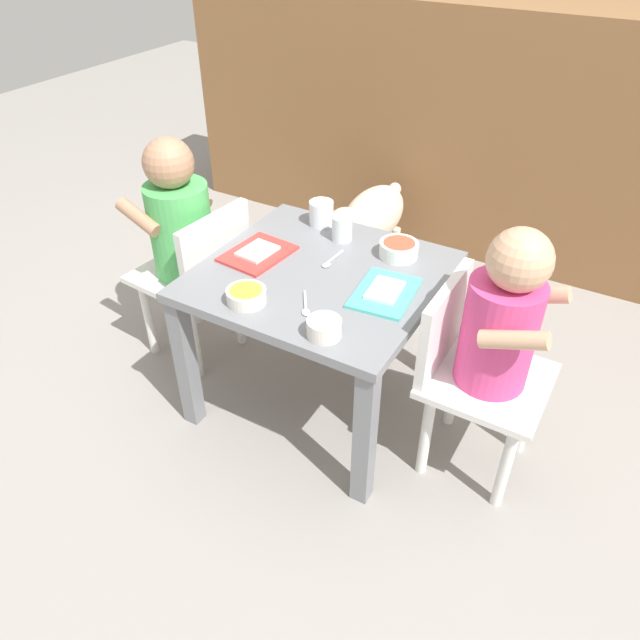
{
  "coord_description": "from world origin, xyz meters",
  "views": [
    {
      "loc": [
        0.65,
        -1.12,
        1.25
      ],
      "look_at": [
        0.0,
        0.0,
        0.29
      ],
      "focal_mm": 33.66,
      "sensor_mm": 36.0,
      "label": 1
    }
  ],
  "objects_px": {
    "seated_child_left": "(183,230)",
    "spoon_by_right_tray": "(331,261)",
    "water_cup_right": "(321,215)",
    "seated_child_right": "(495,331)",
    "dog": "(369,219)",
    "cereal_bowl_left_side": "(324,327)",
    "spoon_by_left_tray": "(305,306)",
    "veggie_bowl_far": "(246,295)",
    "food_tray_right": "(385,292)",
    "dining_table": "(320,295)",
    "water_cup_left": "(342,230)",
    "cereal_bowl_right_side": "(399,249)",
    "food_tray_left": "(258,253)"
  },
  "relations": [
    {
      "from": "water_cup_left",
      "to": "water_cup_right",
      "type": "height_order",
      "value": "same"
    },
    {
      "from": "dog",
      "to": "cereal_bowl_left_side",
      "type": "bearing_deg",
      "value": -70.15
    },
    {
      "from": "seated_child_left",
      "to": "cereal_bowl_right_side",
      "type": "height_order",
      "value": "seated_child_left"
    },
    {
      "from": "food_tray_right",
      "to": "water_cup_right",
      "type": "distance_m",
      "value": 0.39
    },
    {
      "from": "veggie_bowl_far",
      "to": "spoon_by_left_tray",
      "type": "relative_size",
      "value": 1.06
    },
    {
      "from": "seated_child_left",
      "to": "veggie_bowl_far",
      "type": "height_order",
      "value": "seated_child_left"
    },
    {
      "from": "seated_child_left",
      "to": "spoon_by_right_tray",
      "type": "distance_m",
      "value": 0.46
    },
    {
      "from": "water_cup_left",
      "to": "seated_child_right",
      "type": "bearing_deg",
      "value": -20.47
    },
    {
      "from": "water_cup_right",
      "to": "spoon_by_right_tray",
      "type": "bearing_deg",
      "value": -53.25
    },
    {
      "from": "water_cup_right",
      "to": "cereal_bowl_right_side",
      "type": "relative_size",
      "value": 0.69
    },
    {
      "from": "spoon_by_right_tray",
      "to": "food_tray_right",
      "type": "bearing_deg",
      "value": -19.9
    },
    {
      "from": "seated_child_right",
      "to": "spoon_by_right_tray",
      "type": "relative_size",
      "value": 6.91
    },
    {
      "from": "spoon_by_left_tray",
      "to": "water_cup_right",
      "type": "bearing_deg",
      "value": 114.79
    },
    {
      "from": "water_cup_right",
      "to": "dining_table",
      "type": "bearing_deg",
      "value": -60.82
    },
    {
      "from": "veggie_bowl_far",
      "to": "spoon_by_right_tray",
      "type": "height_order",
      "value": "veggie_bowl_far"
    },
    {
      "from": "seated_child_right",
      "to": "dog",
      "type": "bearing_deg",
      "value": 132.87
    },
    {
      "from": "food_tray_left",
      "to": "water_cup_left",
      "type": "xyz_separation_m",
      "value": [
        0.15,
        0.19,
        0.02
      ]
    },
    {
      "from": "food_tray_left",
      "to": "water_cup_right",
      "type": "xyz_separation_m",
      "value": [
        0.06,
        0.24,
        0.03
      ]
    },
    {
      "from": "water_cup_left",
      "to": "cereal_bowl_left_side",
      "type": "height_order",
      "value": "water_cup_left"
    },
    {
      "from": "water_cup_right",
      "to": "seated_child_right",
      "type": "bearing_deg",
      "value": -21.66
    },
    {
      "from": "veggie_bowl_far",
      "to": "seated_child_left",
      "type": "bearing_deg",
      "value": 150.79
    },
    {
      "from": "seated_child_right",
      "to": "water_cup_right",
      "type": "bearing_deg",
      "value": 158.34
    },
    {
      "from": "water_cup_right",
      "to": "cereal_bowl_left_side",
      "type": "xyz_separation_m",
      "value": [
        0.27,
        -0.45,
        -0.01
      ]
    },
    {
      "from": "food_tray_right",
      "to": "seated_child_right",
      "type": "bearing_deg",
      "value": 0.87
    },
    {
      "from": "cereal_bowl_left_side",
      "to": "food_tray_right",
      "type": "bearing_deg",
      "value": 77.71
    },
    {
      "from": "seated_child_left",
      "to": "veggie_bowl_far",
      "type": "bearing_deg",
      "value": -29.21
    },
    {
      "from": "cereal_bowl_left_side",
      "to": "food_tray_left",
      "type": "bearing_deg",
      "value": 146.69
    },
    {
      "from": "seated_child_left",
      "to": "spoon_by_right_tray",
      "type": "height_order",
      "value": "seated_child_left"
    },
    {
      "from": "veggie_bowl_far",
      "to": "cereal_bowl_left_side",
      "type": "distance_m",
      "value": 0.22
    },
    {
      "from": "seated_child_left",
      "to": "spoon_by_right_tray",
      "type": "relative_size",
      "value": 7.02
    },
    {
      "from": "seated_child_left",
      "to": "spoon_by_left_tray",
      "type": "relative_size",
      "value": 7.74
    },
    {
      "from": "veggie_bowl_far",
      "to": "food_tray_right",
      "type": "bearing_deg",
      "value": 35.66
    },
    {
      "from": "dog",
      "to": "cereal_bowl_right_side",
      "type": "height_order",
      "value": "cereal_bowl_right_side"
    },
    {
      "from": "water_cup_right",
      "to": "spoon_by_right_tray",
      "type": "relative_size",
      "value": 0.71
    },
    {
      "from": "food_tray_right",
      "to": "water_cup_left",
      "type": "bearing_deg",
      "value": 139.45
    },
    {
      "from": "seated_child_left",
      "to": "veggie_bowl_far",
      "type": "relative_size",
      "value": 7.33
    },
    {
      "from": "cereal_bowl_left_side",
      "to": "spoon_by_left_tray",
      "type": "distance_m",
      "value": 0.12
    },
    {
      "from": "cereal_bowl_right_side",
      "to": "spoon_by_right_tray",
      "type": "height_order",
      "value": "cereal_bowl_right_side"
    },
    {
      "from": "veggie_bowl_far",
      "to": "water_cup_right",
      "type": "bearing_deg",
      "value": 95.73
    },
    {
      "from": "dining_table",
      "to": "water_cup_left",
      "type": "distance_m",
      "value": 0.21
    },
    {
      "from": "food_tray_right",
      "to": "water_cup_right",
      "type": "height_order",
      "value": "water_cup_right"
    },
    {
      "from": "dining_table",
      "to": "water_cup_left",
      "type": "relative_size",
      "value": 8.46
    },
    {
      "from": "seated_child_right",
      "to": "cereal_bowl_right_side",
      "type": "xyz_separation_m",
      "value": [
        -0.32,
        0.18,
        0.03
      ]
    },
    {
      "from": "veggie_bowl_far",
      "to": "spoon_by_left_tray",
      "type": "distance_m",
      "value": 0.14
    },
    {
      "from": "seated_child_right",
      "to": "veggie_bowl_far",
      "type": "bearing_deg",
      "value": -159.93
    },
    {
      "from": "water_cup_left",
      "to": "cereal_bowl_right_side",
      "type": "bearing_deg",
      "value": -1.76
    },
    {
      "from": "dog",
      "to": "food_tray_right",
      "type": "xyz_separation_m",
      "value": [
        0.38,
        -0.7,
        0.21
      ]
    },
    {
      "from": "water_cup_right",
      "to": "cereal_bowl_right_side",
      "type": "bearing_deg",
      "value": -11.52
    },
    {
      "from": "water_cup_left",
      "to": "spoon_by_right_tray",
      "type": "relative_size",
      "value": 0.7
    },
    {
      "from": "seated_child_left",
      "to": "water_cup_right",
      "type": "relative_size",
      "value": 9.88
    }
  ]
}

